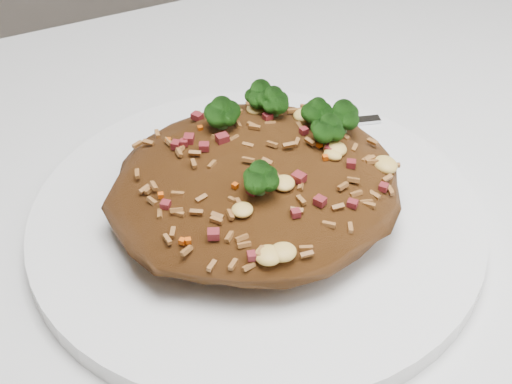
# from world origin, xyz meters

# --- Properties ---
(plate) EXTENTS (0.29, 0.29, 0.01)m
(plate) POSITION_xyz_m (0.04, 0.05, 0.76)
(plate) COLOR white
(plate) RESTS_ON dining_table
(fried_rice) EXTENTS (0.19, 0.17, 0.06)m
(fried_rice) POSITION_xyz_m (0.04, 0.05, 0.79)
(fried_rice) COLOR brown
(fried_rice) RESTS_ON plate
(fork) EXTENTS (0.16, 0.06, 0.00)m
(fork) POSITION_xyz_m (0.10, 0.12, 0.77)
(fork) COLOR silver
(fork) RESTS_ON plate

